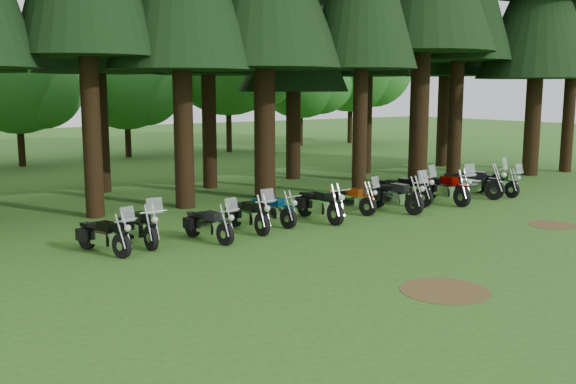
# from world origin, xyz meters

# --- Properties ---
(ground) EXTENTS (120.00, 120.00, 0.00)m
(ground) POSITION_xyz_m (0.00, 0.00, 0.00)
(ground) COLOR #29591C
(ground) RESTS_ON ground
(decid_3) EXTENTS (6.12, 5.95, 7.65)m
(decid_3) POSITION_xyz_m (-4.71, 25.13, 4.51)
(decid_3) COLOR black
(decid_3) RESTS_ON ground
(decid_4) EXTENTS (5.93, 5.76, 7.41)m
(decid_4) POSITION_xyz_m (1.58, 26.32, 4.37)
(decid_4) COLOR black
(decid_4) RESTS_ON ground
(decid_5) EXTENTS (8.45, 8.21, 10.56)m
(decid_5) POSITION_xyz_m (8.29, 25.71, 6.23)
(decid_5) COLOR black
(decid_5) RESTS_ON ground
(decid_6) EXTENTS (7.06, 6.86, 8.82)m
(decid_6) POSITION_xyz_m (14.85, 27.01, 5.20)
(decid_6) COLOR black
(decid_6) RESTS_ON ground
(decid_7) EXTENTS (8.44, 8.20, 10.55)m
(decid_7) POSITION_xyz_m (19.46, 26.83, 6.22)
(decid_7) COLOR black
(decid_7) RESTS_ON ground
(dirt_patch_0) EXTENTS (1.80, 1.80, 0.01)m
(dirt_patch_0) POSITION_xyz_m (-3.00, -2.00, 0.01)
(dirt_patch_0) COLOR #4C3D1E
(dirt_patch_0) RESTS_ON ground
(dirt_patch_1) EXTENTS (1.40, 1.40, 0.01)m
(dirt_patch_1) POSITION_xyz_m (4.50, 0.50, 0.01)
(dirt_patch_1) COLOR #4C3D1E
(dirt_patch_1) RESTS_ON ground
(motorcycle_0) EXTENTS (0.85, 2.01, 1.28)m
(motorcycle_0) POSITION_xyz_m (-7.62, 4.81, 0.43)
(motorcycle_0) COLOR black
(motorcycle_0) RESTS_ON ground
(motorcycle_1) EXTENTS (0.41, 2.18, 1.38)m
(motorcycle_1) POSITION_xyz_m (-6.54, 5.20, 0.46)
(motorcycle_1) COLOR black
(motorcycle_1) RESTS_ON ground
(motorcycle_2) EXTENTS (0.61, 2.04, 1.28)m
(motorcycle_2) POSITION_xyz_m (-4.88, 4.53, 0.43)
(motorcycle_2) COLOR black
(motorcycle_2) RESTS_ON ground
(motorcycle_3) EXTENTS (0.40, 2.14, 1.35)m
(motorcycle_3) POSITION_xyz_m (-3.38, 4.97, 0.45)
(motorcycle_3) COLOR black
(motorcycle_3) RESTS_ON ground
(motorcycle_4) EXTENTS (0.42, 2.03, 0.83)m
(motorcycle_4) POSITION_xyz_m (-2.34, 5.33, 0.42)
(motorcycle_4) COLOR black
(motorcycle_4) RESTS_ON ground
(motorcycle_5) EXTENTS (0.33, 2.27, 0.93)m
(motorcycle_5) POSITION_xyz_m (-0.81, 4.98, 0.47)
(motorcycle_5) COLOR black
(motorcycle_5) RESTS_ON ground
(motorcycle_6) EXTENTS (0.79, 2.04, 1.29)m
(motorcycle_6) POSITION_xyz_m (0.74, 5.38, 0.43)
(motorcycle_6) COLOR black
(motorcycle_6) RESTS_ON ground
(motorcycle_7) EXTENTS (0.54, 2.37, 1.49)m
(motorcycle_7) POSITION_xyz_m (2.18, 4.76, 0.50)
(motorcycle_7) COLOR black
(motorcycle_7) RESTS_ON ground
(motorcycle_8) EXTENTS (0.92, 2.36, 1.50)m
(motorcycle_8) POSITION_xyz_m (3.26, 5.51, 0.50)
(motorcycle_8) COLOR black
(motorcycle_8) RESTS_ON ground
(motorcycle_9) EXTENTS (0.56, 2.42, 1.52)m
(motorcycle_9) POSITION_xyz_m (4.75, 4.87, 0.51)
(motorcycle_9) COLOR black
(motorcycle_9) RESTS_ON ground
(motorcycle_10) EXTENTS (1.18, 2.44, 1.57)m
(motorcycle_10) POSITION_xyz_m (6.47, 5.13, 0.53)
(motorcycle_10) COLOR black
(motorcycle_10) RESTS_ON ground
(motorcycle_11) EXTENTS (0.38, 2.05, 1.30)m
(motorcycle_11) POSITION_xyz_m (7.69, 4.95, 0.43)
(motorcycle_11) COLOR black
(motorcycle_11) RESTS_ON ground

